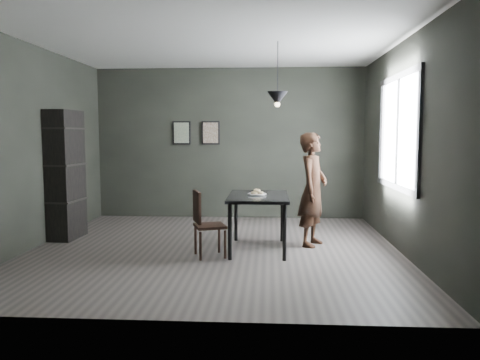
# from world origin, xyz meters

# --- Properties ---
(ground) EXTENTS (5.00, 5.00, 0.00)m
(ground) POSITION_xyz_m (0.00, 0.00, 0.00)
(ground) COLOR #36312F
(ground) RESTS_ON ground
(back_wall) EXTENTS (5.00, 0.10, 2.80)m
(back_wall) POSITION_xyz_m (0.00, 2.50, 1.40)
(back_wall) COLOR black
(back_wall) RESTS_ON ground
(ceiling) EXTENTS (5.00, 5.00, 0.02)m
(ceiling) POSITION_xyz_m (0.00, 0.00, 2.80)
(ceiling) COLOR silver
(ceiling) RESTS_ON ground
(window_assembly) EXTENTS (0.04, 1.96, 1.56)m
(window_assembly) POSITION_xyz_m (2.47, 0.20, 1.60)
(window_assembly) COLOR white
(window_assembly) RESTS_ON ground
(cafe_table) EXTENTS (0.80, 1.20, 0.75)m
(cafe_table) POSITION_xyz_m (0.60, 0.00, 0.67)
(cafe_table) COLOR black
(cafe_table) RESTS_ON ground
(white_plate) EXTENTS (0.23, 0.23, 0.01)m
(white_plate) POSITION_xyz_m (0.58, 0.02, 0.76)
(white_plate) COLOR silver
(white_plate) RESTS_ON cafe_table
(donut_pile) EXTENTS (0.18, 0.14, 0.07)m
(donut_pile) POSITION_xyz_m (0.58, 0.02, 0.79)
(donut_pile) COLOR beige
(donut_pile) RESTS_ON white_plate
(woman) EXTENTS (0.58, 0.69, 1.59)m
(woman) POSITION_xyz_m (1.36, 0.31, 0.80)
(woman) COLOR black
(woman) RESTS_ON ground
(wood_chair) EXTENTS (0.47, 0.47, 0.86)m
(wood_chair) POSITION_xyz_m (-0.08, -0.41, 0.49)
(wood_chair) COLOR black
(wood_chair) RESTS_ON ground
(shelf_unit) EXTENTS (0.40, 0.66, 1.93)m
(shelf_unit) POSITION_xyz_m (-2.32, 0.55, 0.96)
(shelf_unit) COLOR black
(shelf_unit) RESTS_ON ground
(pendant_lamp) EXTENTS (0.28, 0.28, 0.86)m
(pendant_lamp) POSITION_xyz_m (0.85, 0.10, 2.05)
(pendant_lamp) COLOR black
(pendant_lamp) RESTS_ON ground
(framed_print_left) EXTENTS (0.34, 0.04, 0.44)m
(framed_print_left) POSITION_xyz_m (-0.90, 2.47, 1.60)
(framed_print_left) COLOR black
(framed_print_left) RESTS_ON ground
(framed_print_right) EXTENTS (0.34, 0.04, 0.44)m
(framed_print_right) POSITION_xyz_m (-0.35, 2.47, 1.60)
(framed_print_right) COLOR black
(framed_print_right) RESTS_ON ground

